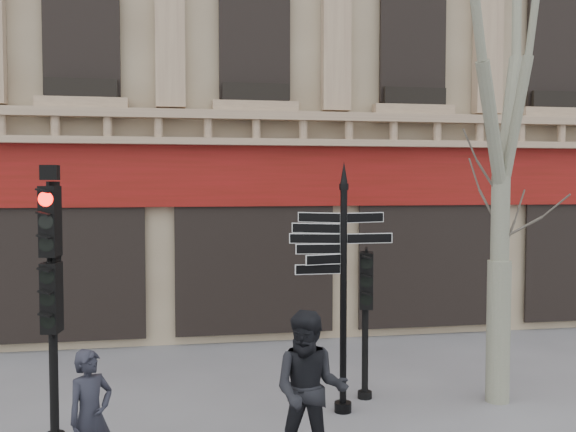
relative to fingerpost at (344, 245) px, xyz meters
name	(u,v)px	position (x,y,z in m)	size (l,w,h in m)	color
ground	(299,428)	(-0.78, -0.50, -2.53)	(80.00, 80.00, 0.00)	slate
building	(225,12)	(-0.78, 11.98, 6.46)	(28.00, 15.52, 18.00)	gray
fingerpost	(344,245)	(0.00, 0.00, 0.00)	(1.82, 1.82, 3.77)	black
traffic_signal_main	(52,269)	(-4.06, -0.45, -0.21)	(0.45, 0.35, 3.68)	black
traffic_signal_secondary	(365,296)	(0.50, 0.53, -0.89)	(0.46, 0.38, 2.36)	black
plane_tree	(504,12)	(2.52, 0.02, 3.53)	(3.25, 3.25, 8.63)	gray
pedestrian_a	(90,417)	(-3.44, -1.73, -1.75)	(0.57, 0.37, 1.56)	#20212B
pedestrian_b	(310,391)	(-0.89, -1.80, -1.57)	(0.94, 0.73, 1.93)	black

